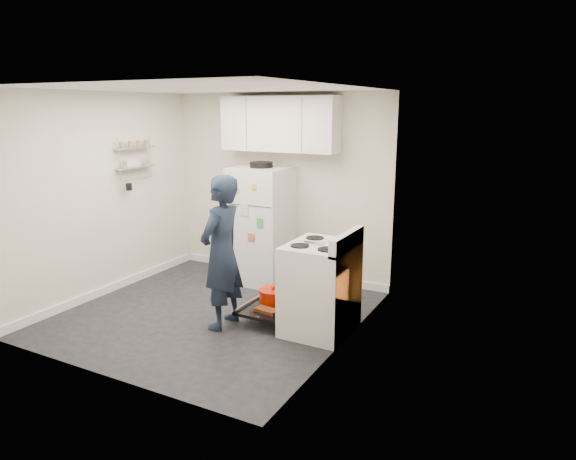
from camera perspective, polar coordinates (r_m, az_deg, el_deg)
The scene contains 7 objects.
room at distance 5.73m, azimuth -8.79°, elevation 2.24°, with size 3.21×3.21×2.51m.
electric_range at distance 5.39m, azimuth 3.48°, elevation -6.50°, with size 0.66×0.76×1.10m.
open_oven_door at distance 5.78m, azimuth -1.79°, elevation -7.93°, with size 0.55×0.70×0.24m.
refrigerator at distance 6.84m, azimuth -2.91°, elevation 0.56°, with size 0.72×0.74×1.62m.
upper_cabinets at distance 6.74m, azimuth -0.95°, elevation 11.71°, with size 1.60×0.33×0.70m, color silver.
wall_shelf_rack at distance 6.97m, azimuth -16.65°, elevation 7.72°, with size 0.14×0.60×0.61m.
person at distance 5.44m, azimuth -7.39°, elevation -2.50°, with size 0.60×0.39×1.64m, color #172033.
Camera 1 is at (3.33, -4.48, 2.31)m, focal length 32.00 mm.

